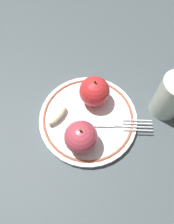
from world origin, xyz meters
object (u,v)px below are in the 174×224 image
Objects in this scene: drinking_glass at (171,97)px; apple_second_whole at (94,91)px; apple_red_whole at (81,137)px; fork at (108,124)px; apple_slice_front at (57,115)px; plate at (87,117)px.

apple_second_whole is at bearing -132.77° from drinking_glass.
apple_red_whole is 1.00× the size of apple_second_whole.
fork is (0.00, 0.07, -0.03)m from apple_red_whole.
apple_red_whole is at bearing -143.06° from fork.
drinking_glass is (0.05, 0.21, 0.00)m from apple_red_whole.
apple_red_whole is 0.09m from apple_slice_front.
apple_slice_front is 0.37× the size of fork.
fork is at bearing -12.96° from apple_second_whole.
fork is 0.15m from drinking_glass.
apple_second_whole is 0.49× the size of fork.
apple_second_whole is 0.08m from fork.
apple_slice_front is (-0.08, -0.01, -0.03)m from apple_red_whole.
apple_second_whole is 0.10m from apple_slice_front.
apple_slice_front is 0.52× the size of drinking_glass.
apple_second_whole is 0.17m from drinking_glass.
apple_slice_front is at bearing -99.08° from apple_second_whole.
apple_red_whole reaches higher than plate.
plate is at bearing -58.19° from apple_second_whole.
apple_red_whole is at bearing -100.37° from apple_slice_front.
apple_red_whole is 0.22m from drinking_glass.
apple_second_whole is (-0.07, 0.09, 0.00)m from apple_red_whole.
apple_second_whole is 1.34× the size of apple_slice_front.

